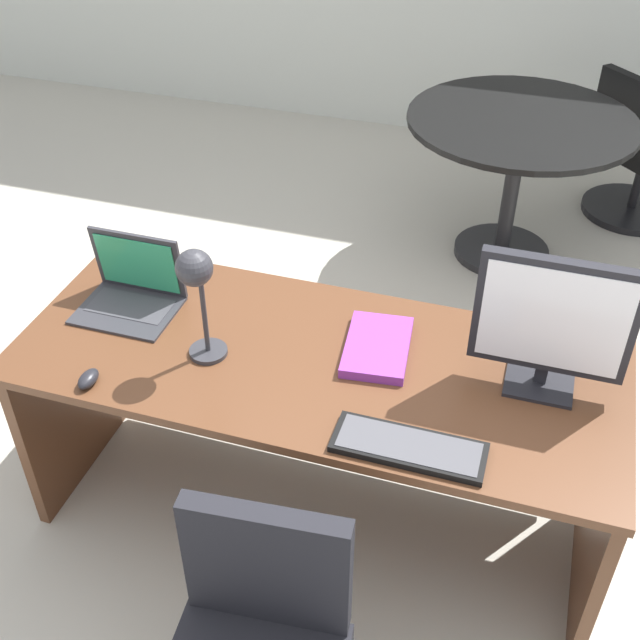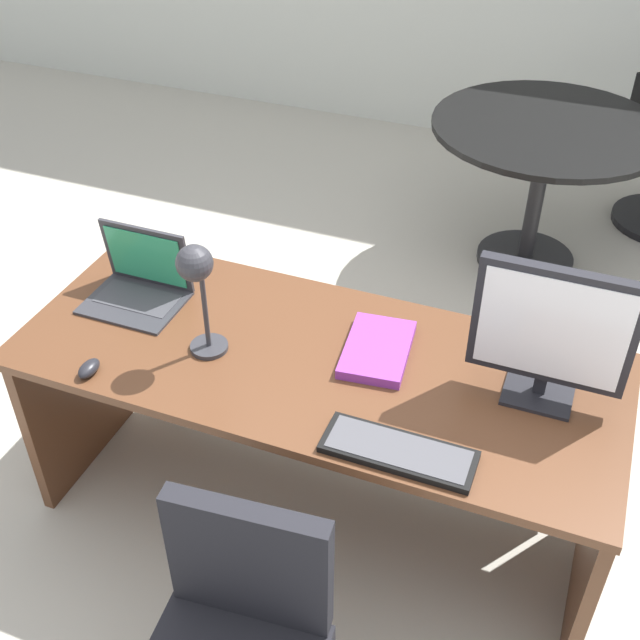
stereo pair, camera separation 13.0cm
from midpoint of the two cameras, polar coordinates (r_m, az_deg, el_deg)
ground at (r=4.08m, az=8.43°, el=2.05°), size 12.00×12.00×0.00m
desk at (r=2.66m, az=1.53°, el=-5.61°), size 1.90×0.78×0.75m
monitor at (r=2.29m, az=17.85°, el=-0.77°), size 0.44×0.16×0.45m
laptop at (r=2.75m, az=-11.35°, el=3.07°), size 0.32×0.25×0.25m
keyboard at (r=2.19m, az=7.36°, el=-9.36°), size 0.42×0.15×0.02m
mouse at (r=2.49m, az=-14.79°, el=-3.40°), size 0.05×0.09×0.04m
desk_lamp at (r=2.33m, az=-7.23°, el=3.02°), size 0.12×0.14×0.40m
book at (r=2.49m, az=5.62°, el=-2.13°), size 0.23×0.32×0.03m
meeting_table at (r=4.13m, az=16.55°, el=10.87°), size 1.12×1.12×0.78m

